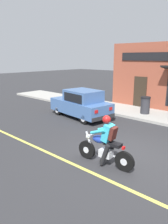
{
  "coord_description": "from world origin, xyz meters",
  "views": [
    {
      "loc": [
        -6.24,
        -3.67,
        3.32
      ],
      "look_at": [
        0.68,
        2.67,
        0.95
      ],
      "focal_mm": 35.0,
      "sensor_mm": 36.0,
      "label": 1
    }
  ],
  "objects": [
    {
      "name": "motorcycle_with_rider",
      "position": [
        -1.12,
        0.12,
        0.68
      ],
      "size": [
        0.59,
        2.02,
        1.62
      ],
      "color": "black",
      "rests_on": "ground"
    },
    {
      "name": "sidewalk_curb",
      "position": [
        5.34,
        3.0,
        0.07
      ],
      "size": [
        2.6,
        22.0,
        0.14
      ],
      "primitive_type": "cube",
      "color": "#9E9B93",
      "rests_on": "ground"
    },
    {
      "name": "ground_plane",
      "position": [
        0.0,
        0.0,
        0.0
      ],
      "size": [
        80.0,
        80.0,
        0.0
      ],
      "primitive_type": "plane",
      "color": "#2B2B2D"
    },
    {
      "name": "trash_bin",
      "position": [
        5.19,
        2.01,
        0.64
      ],
      "size": [
        0.56,
        0.56,
        0.98
      ],
      "color": "#2D2D33",
      "rests_on": "sidewalk_curb"
    },
    {
      "name": "car_hatchback",
      "position": [
        2.48,
        4.54,
        0.77
      ],
      "size": [
        2.11,
        3.96,
        1.57
      ],
      "color": "black",
      "rests_on": "ground"
    },
    {
      "name": "lane_stripe",
      "position": [
        -1.8,
        3.0,
        0.0
      ],
      "size": [
        0.12,
        19.8,
        0.01
      ],
      "primitive_type": "cube",
      "color": "#D1C64C",
      "rests_on": "ground"
    }
  ]
}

